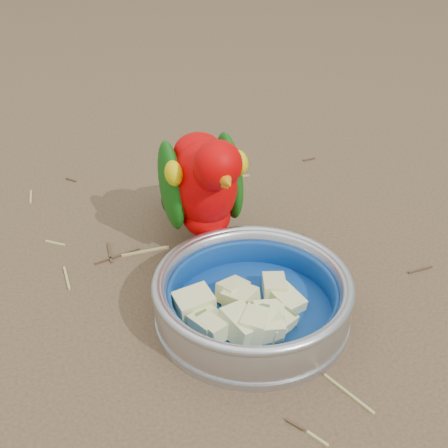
{
  "coord_description": "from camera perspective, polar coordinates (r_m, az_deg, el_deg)",
  "views": [
    {
      "loc": [
        -0.05,
        -0.52,
        0.51
      ],
      "look_at": [
        0.08,
        0.14,
        0.08
      ],
      "focal_mm": 50.0,
      "sensor_mm": 36.0,
      "label": 1
    }
  ],
  "objects": [
    {
      "name": "food_bowl",
      "position": [
        0.77,
        2.57,
        -8.23
      ],
      "size": [
        0.24,
        0.24,
        0.02
      ],
      "primitive_type": "cylinder",
      "color": "#B2B2BA",
      "rests_on": "ground"
    },
    {
      "name": "fruit_wedges",
      "position": [
        0.76,
        2.62,
        -6.92
      ],
      "size": [
        0.14,
        0.14,
        0.03
      ],
      "primitive_type": null,
      "color": "beige",
      "rests_on": "food_bowl"
    },
    {
      "name": "lory_parrot",
      "position": [
        0.84,
        -1.82,
        2.79
      ],
      "size": [
        0.14,
        0.25,
        0.19
      ],
      "primitive_type": null,
      "rotation": [
        0.0,
        0.0,
        -2.99
      ],
      "color": "#C00001",
      "rests_on": "ground"
    },
    {
      "name": "bowl_wall",
      "position": [
        0.75,
        2.63,
        -6.51
      ],
      "size": [
        0.24,
        0.24,
        0.04
      ],
      "primitive_type": null,
      "color": "#B2B2BA",
      "rests_on": "food_bowl"
    },
    {
      "name": "ground_debris",
      "position": [
        0.8,
        -4.3,
        -7.27
      ],
      "size": [
        0.9,
        0.8,
        0.01
      ],
      "primitive_type": null,
      "color": "tan",
      "rests_on": "ground"
    },
    {
      "name": "ground",
      "position": [
        0.73,
        -4.06,
        -11.86
      ],
      "size": [
        60.0,
        60.0,
        0.0
      ],
      "primitive_type": "plane",
      "color": "brown"
    }
  ]
}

